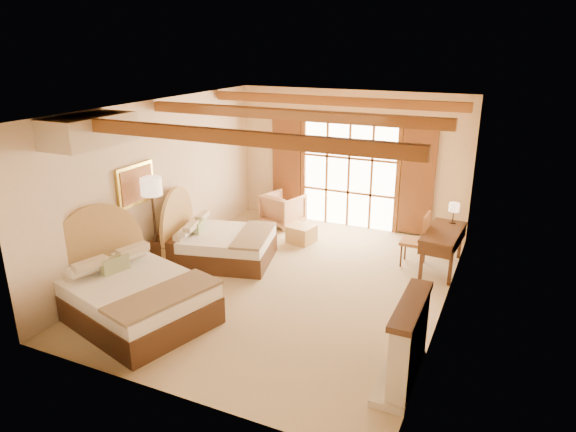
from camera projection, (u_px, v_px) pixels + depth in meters
The scene contains 19 objects.
floor at pixel (288, 282), 9.49m from camera, with size 7.00×7.00×0.00m, color tan.
wall_back at pixel (350, 160), 11.98m from camera, with size 5.50×5.50×0.00m, color beige.
wall_left at pixel (161, 183), 10.05m from camera, with size 7.00×7.00×0.00m, color beige.
wall_right at pixel (450, 222), 7.89m from camera, with size 7.00×7.00×0.00m, color beige.
ceiling at pixel (288, 107), 8.45m from camera, with size 7.00×7.00×0.00m, color #AE7634.
ceiling_beams at pixel (288, 114), 8.49m from camera, with size 5.39×4.60×0.18m, color brown, non-canonical shape.
french_doors at pixel (349, 175), 12.04m from camera, with size 3.95×0.08×2.60m.
fireplace at pixel (407, 347), 6.58m from camera, with size 0.46×1.40×1.16m.
painting at pixel (136, 185), 9.34m from camera, with size 0.06×0.95×0.75m.
canopy_valance at pixel (89, 130), 7.76m from camera, with size 0.70×1.40×0.45m, color beige.
bed_near at pixel (128, 292), 8.15m from camera, with size 2.70×2.26×1.49m.
bed_far at pixel (216, 241), 10.37m from camera, with size 2.30×1.91×1.30m.
nightstand at pixel (168, 252), 10.06m from camera, with size 0.50×0.50×0.60m, color #452216.
floor_lamp at pixel (152, 192), 9.46m from camera, with size 0.39×0.39×1.86m.
armchair at pixel (283, 209), 12.33m from camera, with size 0.84×0.86×0.78m, color tan.
ottoman at pixel (302, 234), 11.34m from camera, with size 0.52×0.52×0.38m, color tan.
desk at pixel (442, 248), 9.94m from camera, with size 0.72×1.50×0.79m.
desk_chair at pixel (415, 249), 10.13m from camera, with size 0.49×0.49×1.10m.
desk_lamp at pixel (454, 208), 10.13m from camera, with size 0.21×0.21×0.41m.
Camera 1 is at (3.57, -7.80, 4.24)m, focal length 32.00 mm.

